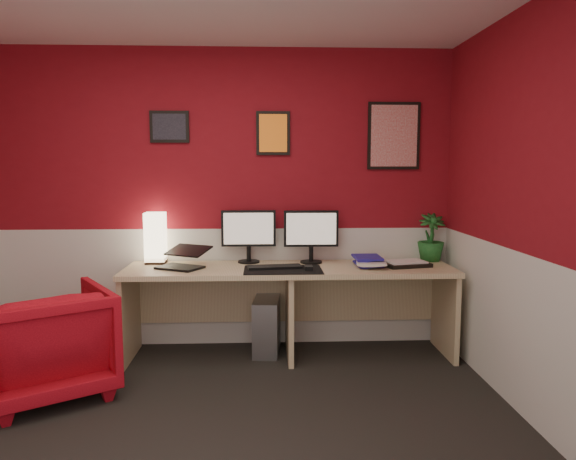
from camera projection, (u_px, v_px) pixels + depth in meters
The scene contains 24 objects.
ground at pixel (189, 446), 2.98m from camera, with size 4.00×3.50×0.01m, color black.
wall_back at pixel (214, 199), 4.58m from camera, with size 4.00×0.01×2.50m, color maroon.
wall_front at pixel (60, 303), 1.10m from camera, with size 4.00×0.01×2.50m, color maroon.
wall_right at pixel (557, 218), 2.93m from camera, with size 0.01×3.50×2.50m, color maroon.
wainscot_back at pixel (215, 287), 4.66m from camera, with size 4.00×0.01×1.00m, color silver.
wainscot_right at pixel (549, 352), 3.02m from camera, with size 0.01×3.50×1.00m, color silver.
desk at pixel (289, 312), 4.36m from camera, with size 2.60×0.65×0.73m, color tan.
shoji_lamp at pixel (156, 239), 4.47m from camera, with size 0.16×0.16×0.40m, color #FFE5B2.
laptop at pixel (180, 255), 4.24m from camera, with size 0.33×0.23×0.22m, color black.
monitor_left at pixel (249, 228), 4.49m from camera, with size 0.45×0.06×0.58m, color black.
monitor_right at pixel (311, 228), 4.47m from camera, with size 0.45×0.06×0.58m, color black.
desk_mat at pixel (283, 270), 4.19m from camera, with size 0.60×0.38×0.01m, color black.
keyboard at pixel (275, 267), 4.25m from camera, with size 0.42×0.14×0.02m, color black.
mouse at pixel (309, 268), 4.18m from camera, with size 0.06×0.10×0.03m, color black.
book_bottom at pixel (356, 264), 4.36m from camera, with size 0.20×0.27×0.03m, color #292199.
book_middle at pixel (356, 262), 4.32m from camera, with size 0.23×0.32×0.02m, color silver.
book_top at pixel (354, 258), 4.36m from camera, with size 0.22×0.29×0.03m, color #292199.
zen_tray at pixel (406, 264), 4.37m from camera, with size 0.35×0.25×0.03m, color black.
potted_plant at pixel (431, 237), 4.58m from camera, with size 0.22×0.22×0.40m, color #19591E.
pc_tower at pixel (267, 325), 4.48m from camera, with size 0.20×0.45×0.45m, color #99999E.
armchair at pixel (45, 342), 3.61m from camera, with size 0.78×0.80×0.73m, color red.
art_left at pixel (169, 127), 4.47m from camera, with size 0.32×0.02×0.26m, color black.
art_center at pixel (273, 133), 4.52m from camera, with size 0.28×0.02×0.36m, color orange.
art_right at pixel (394, 136), 4.57m from camera, with size 0.44×0.02×0.56m, color red.
Camera 1 is at (0.41, -2.85, 1.53)m, focal length 33.92 mm.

